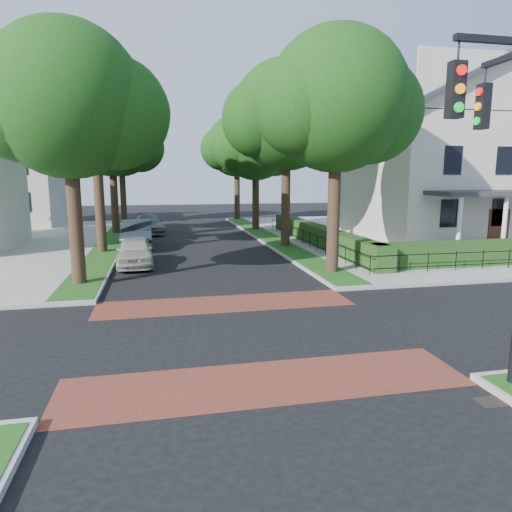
% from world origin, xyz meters
% --- Properties ---
extents(ground, '(120.00, 120.00, 0.00)m').
position_xyz_m(ground, '(0.00, 0.00, 0.00)').
color(ground, black).
rests_on(ground, ground).
extents(sidewalk_ne, '(30.00, 30.00, 0.15)m').
position_xyz_m(sidewalk_ne, '(19.50, 19.00, 0.07)').
color(sidewalk_ne, gray).
rests_on(sidewalk_ne, ground).
extents(crosswalk_far, '(9.00, 2.20, 0.01)m').
position_xyz_m(crosswalk_far, '(0.00, 3.20, 0.01)').
color(crosswalk_far, maroon).
rests_on(crosswalk_far, ground).
extents(crosswalk_near, '(9.00, 2.20, 0.01)m').
position_xyz_m(crosswalk_near, '(0.00, -3.20, 0.01)').
color(crosswalk_near, maroon).
rests_on(crosswalk_near, ground).
extents(storm_drain, '(0.65, 0.45, 0.01)m').
position_xyz_m(storm_drain, '(4.30, -5.00, 0.01)').
color(storm_drain, black).
rests_on(storm_drain, ground).
extents(grass_strip_ne, '(1.60, 29.80, 0.02)m').
position_xyz_m(grass_strip_ne, '(5.40, 19.10, 0.16)').
color(grass_strip_ne, '#214513').
rests_on(grass_strip_ne, sidewalk_ne).
extents(grass_strip_nw, '(1.60, 29.80, 0.02)m').
position_xyz_m(grass_strip_nw, '(-5.40, 19.10, 0.16)').
color(grass_strip_nw, '#214513').
rests_on(grass_strip_nw, sidewalk_nw).
extents(tree_right_near, '(7.75, 6.67, 10.66)m').
position_xyz_m(tree_right_near, '(5.60, 7.24, 7.63)').
color(tree_right_near, black).
rests_on(tree_right_near, sidewalk_ne).
extents(tree_right_mid, '(8.25, 7.09, 11.22)m').
position_xyz_m(tree_right_mid, '(5.61, 15.25, 7.99)').
color(tree_right_mid, black).
rests_on(tree_right_mid, sidewalk_ne).
extents(tree_right_far, '(7.25, 6.23, 9.74)m').
position_xyz_m(tree_right_far, '(5.60, 24.22, 6.91)').
color(tree_right_far, black).
rests_on(tree_right_far, sidewalk_ne).
extents(tree_right_back, '(7.50, 6.45, 10.20)m').
position_xyz_m(tree_right_back, '(5.60, 33.23, 7.27)').
color(tree_right_back, black).
rests_on(tree_right_back, sidewalk_ne).
extents(tree_left_near, '(7.50, 6.45, 10.20)m').
position_xyz_m(tree_left_near, '(-5.40, 7.23, 7.27)').
color(tree_left_near, black).
rests_on(tree_left_near, sidewalk_nw).
extents(tree_left_mid, '(8.00, 6.88, 11.48)m').
position_xyz_m(tree_left_mid, '(-5.39, 15.24, 8.34)').
color(tree_left_mid, black).
rests_on(tree_left_mid, sidewalk_nw).
extents(tree_left_far, '(7.00, 6.02, 9.86)m').
position_xyz_m(tree_left_far, '(-5.40, 24.22, 7.12)').
color(tree_left_far, black).
rests_on(tree_left_far, sidewalk_nw).
extents(tree_left_back, '(7.75, 6.66, 10.44)m').
position_xyz_m(tree_left_back, '(-5.40, 33.24, 7.41)').
color(tree_left_back, black).
rests_on(tree_left_back, sidewalk_nw).
extents(hedge_main_road, '(1.00, 18.00, 1.20)m').
position_xyz_m(hedge_main_road, '(7.70, 15.00, 0.75)').
color(hedge_main_road, '#1A3F15').
rests_on(hedge_main_road, sidewalk_ne).
extents(fence_main_road, '(0.06, 18.00, 0.90)m').
position_xyz_m(fence_main_road, '(6.90, 15.00, 0.60)').
color(fence_main_road, black).
rests_on(fence_main_road, sidewalk_ne).
extents(house_victorian, '(13.00, 13.05, 12.48)m').
position_xyz_m(house_victorian, '(17.51, 15.92, 6.02)').
color(house_victorian, beige).
rests_on(house_victorian, sidewalk_ne).
extents(house_left_far, '(10.00, 9.00, 10.14)m').
position_xyz_m(house_left_far, '(-15.49, 31.99, 5.04)').
color(house_left_far, beige).
rests_on(house_left_far, sidewalk_nw).
extents(parked_car_front, '(1.89, 4.39, 1.48)m').
position_xyz_m(parked_car_front, '(-3.46, 10.94, 0.74)').
color(parked_car_front, '#B5B3A3').
rests_on(parked_car_front, ground).
extents(parked_car_middle, '(1.92, 5.27, 1.72)m').
position_xyz_m(parked_car_middle, '(-3.60, 16.89, 0.86)').
color(parked_car_middle, '#202830').
rests_on(parked_car_middle, ground).
extents(parked_car_rear, '(2.65, 5.31, 1.48)m').
position_xyz_m(parked_car_rear, '(-3.04, 24.15, 0.74)').
color(parked_car_rear, slate).
rests_on(parked_car_rear, ground).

